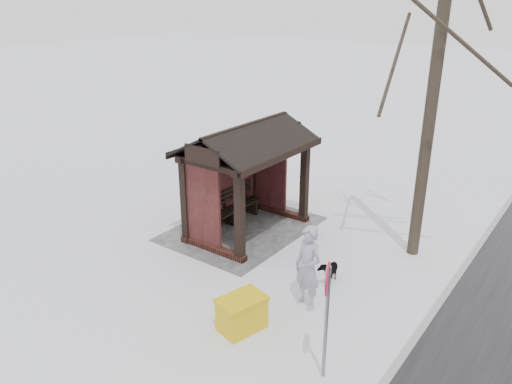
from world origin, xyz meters
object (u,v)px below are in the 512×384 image
grit_bin (242,313)px  road_sign (327,296)px  bus_shelter (243,156)px  dog (329,270)px  pedestrian (308,268)px

grit_bin → road_sign: bearing=98.8°
bus_shelter → dog: 3.92m
pedestrian → road_sign: 2.22m
dog → bus_shelter: bearing=153.7°
bus_shelter → grit_bin: bus_shelter is taller
pedestrian → road_sign: road_sign is taller
grit_bin → road_sign: 2.31m
pedestrian → bus_shelter: bearing=163.3°
bus_shelter → road_sign: size_ratio=1.62×
grit_bin → road_sign: road_sign is taller
bus_shelter → road_sign: bearing=50.9°
bus_shelter → pedestrian: bus_shelter is taller
dog → road_sign: bearing=-71.8°
bus_shelter → dog: size_ratio=5.14×
dog → road_sign: 3.38m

